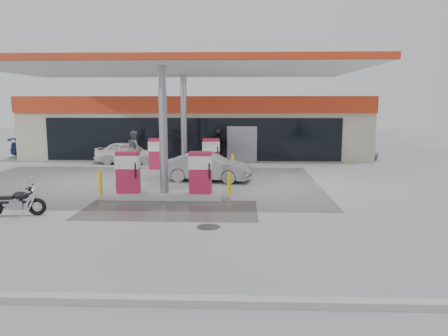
% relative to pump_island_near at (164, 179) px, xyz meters
% --- Properties ---
extents(ground, '(90.00, 90.00, 0.00)m').
position_rel_pump_island_near_xyz_m(ground, '(0.00, -2.00, -0.71)').
color(ground, gray).
rests_on(ground, ground).
extents(wet_patch, '(6.00, 3.00, 0.00)m').
position_rel_pump_island_near_xyz_m(wet_patch, '(0.50, -2.00, -0.71)').
color(wet_patch, '#4C4C4F').
rests_on(wet_patch, ground).
extents(drain_cover, '(0.70, 0.70, 0.01)m').
position_rel_pump_island_near_xyz_m(drain_cover, '(2.00, -4.00, -0.71)').
color(drain_cover, '#38383A').
rests_on(drain_cover, ground).
extents(kerb, '(28.00, 0.25, 0.15)m').
position_rel_pump_island_near_xyz_m(kerb, '(0.00, -9.00, -0.64)').
color(kerb, gray).
rests_on(kerb, ground).
extents(store_building, '(22.00, 8.22, 4.00)m').
position_rel_pump_island_near_xyz_m(store_building, '(0.01, 13.94, 1.30)').
color(store_building, beige).
rests_on(store_building, ground).
extents(canopy, '(16.00, 10.02, 5.51)m').
position_rel_pump_island_near_xyz_m(canopy, '(0.00, 3.00, 4.56)').
color(canopy, silver).
rests_on(canopy, ground).
extents(pump_island_near, '(5.14, 1.30, 1.78)m').
position_rel_pump_island_near_xyz_m(pump_island_near, '(0.00, 0.00, 0.00)').
color(pump_island_near, '#9E9E99').
rests_on(pump_island_near, ground).
extents(pump_island_far, '(5.14, 1.30, 1.78)m').
position_rel_pump_island_near_xyz_m(pump_island_far, '(0.00, 6.00, 0.00)').
color(pump_island_far, '#9E9E99').
rests_on(pump_island_far, ground).
extents(parked_motorcycle, '(1.89, 0.72, 0.98)m').
position_rel_pump_island_near_xyz_m(parked_motorcycle, '(-4.27, -2.99, -0.28)').
color(parked_motorcycle, black).
rests_on(parked_motorcycle, ground).
extents(sedan_white, '(3.98, 1.79, 1.33)m').
position_rel_pump_island_near_xyz_m(sedan_white, '(-3.76, 9.20, -0.05)').
color(sedan_white, white).
rests_on(sedan_white, ground).
extents(attendant, '(1.09, 1.20, 1.99)m').
position_rel_pump_island_near_xyz_m(attendant, '(-3.30, 8.80, 0.29)').
color(attendant, '#5C5B61').
rests_on(attendant, ground).
extents(hatchback_silver, '(4.21, 2.11, 1.32)m').
position_rel_pump_island_near_xyz_m(hatchback_silver, '(1.39, 3.60, -0.05)').
color(hatchback_silver, gray).
rests_on(hatchback_silver, ground).
extents(parked_car_left, '(4.72, 2.30, 1.32)m').
position_rel_pump_island_near_xyz_m(parked_car_left, '(-10.00, 12.00, -0.05)').
color(parked_car_left, '#152146').
rests_on(parked_car_left, ground).
extents(parked_car_right, '(3.94, 2.54, 1.01)m').
position_rel_pump_island_near_xyz_m(parked_car_right, '(10.00, 12.00, -0.20)').
color(parked_car_right, '#ADB1B5').
rests_on(parked_car_right, ground).
extents(biker_walking, '(1.15, 0.52, 1.93)m').
position_rel_pump_island_near_xyz_m(biker_walking, '(1.53, 9.80, 0.26)').
color(biker_walking, black).
rests_on(biker_walking, ground).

